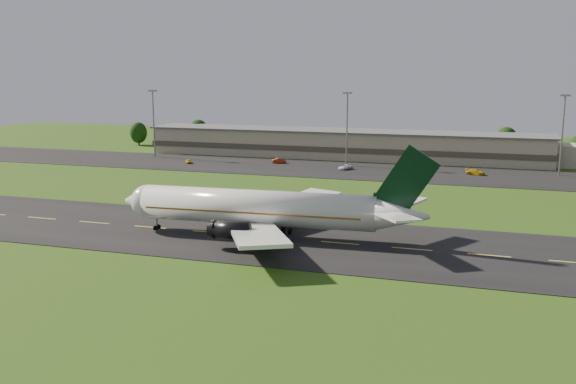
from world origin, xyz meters
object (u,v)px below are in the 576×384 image
(service_vehicle_b, at_px, (279,161))
(service_vehicle_c, at_px, (345,167))
(service_vehicle_d, at_px, (475,172))
(terminal, at_px, (363,145))
(airliner, at_px, (262,209))
(service_vehicle_a, at_px, (189,161))
(light_mast_east, at_px, (563,125))
(light_mast_west, at_px, (153,115))
(light_mast_centre, at_px, (347,120))

(service_vehicle_b, bearing_deg, service_vehicle_c, -123.70)
(service_vehicle_c, xyz_separation_m, service_vehicle_d, (33.43, 1.53, 0.08))
(terminal, bearing_deg, airliner, -88.32)
(terminal, distance_m, service_vehicle_a, 52.16)
(airliner, height_order, light_mast_east, light_mast_east)
(terminal, relative_size, light_mast_east, 7.13)
(airliner, relative_size, light_mast_east, 2.52)
(light_mast_west, distance_m, service_vehicle_c, 62.99)
(service_vehicle_b, distance_m, service_vehicle_d, 54.16)
(light_mast_west, xyz_separation_m, service_vehicle_b, (40.83, -1.70, -11.97))
(light_mast_east, relative_size, service_vehicle_b, 5.04)
(light_mast_west, xyz_separation_m, light_mast_east, (115.00, 0.00, 0.00))
(service_vehicle_c, bearing_deg, service_vehicle_b, -167.88)
(terminal, relative_size, light_mast_centre, 7.13)
(service_vehicle_b, bearing_deg, service_vehicle_d, -112.63)
(terminal, bearing_deg, light_mast_east, -16.80)
(airliner, bearing_deg, service_vehicle_a, 121.03)
(airliner, height_order, light_mast_west, light_mast_west)
(light_mast_east, bearing_deg, service_vehicle_b, -178.69)
(light_mast_east, distance_m, service_vehicle_c, 55.43)
(terminal, xyz_separation_m, service_vehicle_c, (-0.01, -23.58, -3.27))
(service_vehicle_b, bearing_deg, light_mast_east, -106.90)
(service_vehicle_a, bearing_deg, service_vehicle_d, -32.35)
(terminal, relative_size, service_vehicle_c, 32.26)
(service_vehicle_a, distance_m, service_vehicle_c, 45.30)
(service_vehicle_a, bearing_deg, light_mast_east, -29.51)
(light_mast_east, distance_m, service_vehicle_a, 100.05)
(terminal, height_order, service_vehicle_b, terminal)
(light_mast_east, bearing_deg, service_vehicle_a, -174.50)
(service_vehicle_a, bearing_deg, service_vehicle_c, -32.33)
(airliner, distance_m, light_mast_east, 95.06)
(service_vehicle_b, bearing_deg, light_mast_centre, -103.14)
(service_vehicle_a, relative_size, service_vehicle_c, 0.76)
(service_vehicle_a, distance_m, service_vehicle_b, 25.90)
(airliner, xyz_separation_m, service_vehicle_b, (-23.40, 78.25, -3.90))
(light_mast_west, xyz_separation_m, light_mast_centre, (60.00, 0.00, 0.00))
(light_mast_west, relative_size, service_vehicle_b, 5.04)
(airliner, height_order, service_vehicle_c, airliner)
(airliner, relative_size, light_mast_centre, 2.52)
(light_mast_centre, relative_size, service_vehicle_c, 4.53)
(light_mast_centre, distance_m, service_vehicle_b, 22.67)
(terminal, distance_m, light_mast_centre, 18.45)
(light_mast_centre, bearing_deg, service_vehicle_b, -174.93)
(terminal, xyz_separation_m, light_mast_west, (-61.40, -16.18, 8.75))
(service_vehicle_a, bearing_deg, airliner, -90.69)
(service_vehicle_b, xyz_separation_m, service_vehicle_c, (20.57, -5.70, -0.04))
(light_mast_west, distance_m, service_vehicle_a, 22.28)
(terminal, relative_size, service_vehicle_b, 35.89)
(service_vehicle_b, height_order, service_vehicle_d, service_vehicle_d)
(airliner, bearing_deg, terminal, 88.39)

